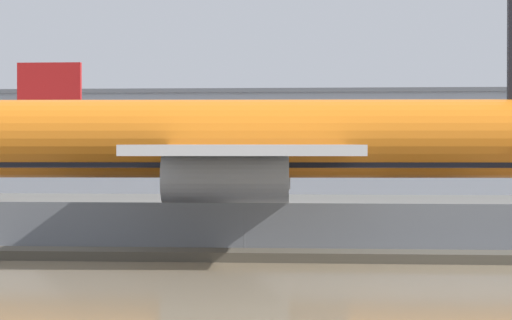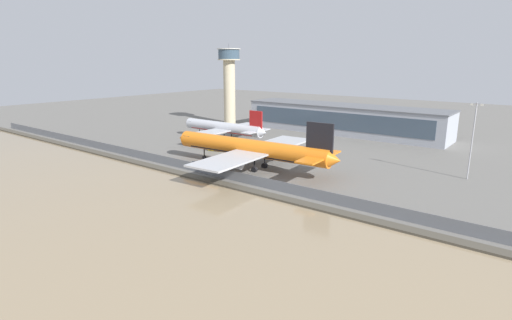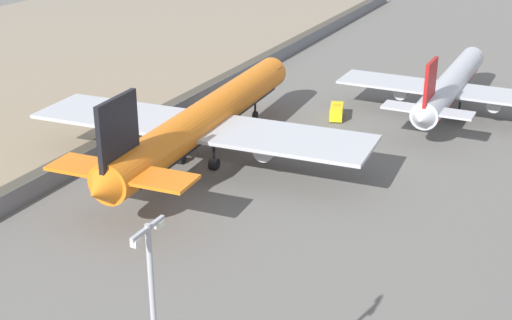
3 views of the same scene
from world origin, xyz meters
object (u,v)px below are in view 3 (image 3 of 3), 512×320
passenger_jet_silver (450,85)px  ops_van (337,111)px  cargo_jet_orange (204,120)px  baggage_tug (198,114)px

passenger_jet_silver → ops_van: size_ratio=7.89×
passenger_jet_silver → cargo_jet_orange: bearing=-37.1°
passenger_jet_silver → ops_van: bearing=-57.0°
cargo_jet_orange → ops_van: 28.28m
baggage_tug → ops_van: 23.60m
cargo_jet_orange → ops_van: cargo_jet_orange is taller
passenger_jet_silver → ops_van: (10.72, -16.50, -3.84)m
baggage_tug → ops_van: bearing=116.8°
cargo_jet_orange → passenger_jet_silver: size_ratio=1.32×
cargo_jet_orange → ops_van: bearing=156.7°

